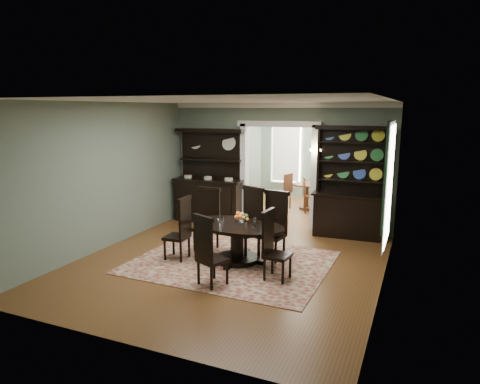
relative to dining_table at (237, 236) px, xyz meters
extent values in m
cube|color=brown|center=(-0.11, -0.21, -0.52)|extent=(5.50, 6.00, 0.01)
cube|color=silver|center=(-0.11, -0.21, 2.49)|extent=(5.50, 6.00, 0.01)
cube|color=slate|center=(-2.86, -0.21, 0.99)|extent=(0.01, 6.00, 3.00)
cube|color=slate|center=(2.64, -0.21, 0.99)|extent=(0.01, 6.00, 3.00)
cube|color=slate|center=(-0.11, -3.21, 0.99)|extent=(5.50, 0.01, 3.00)
cube|color=slate|center=(-1.94, 2.79, 0.99)|extent=(1.85, 0.01, 3.00)
cube|color=slate|center=(1.71, 2.79, 0.99)|extent=(1.85, 0.01, 3.00)
cube|color=slate|center=(-0.11, 2.79, 2.24)|extent=(1.80, 0.01, 0.50)
cube|color=white|center=(-0.11, 2.74, 2.43)|extent=(5.50, 0.10, 0.12)
cube|color=brown|center=(-0.11, 4.54, -0.52)|extent=(3.50, 3.50, 0.01)
cube|color=silver|center=(-0.11, 4.54, 2.49)|extent=(3.50, 3.50, 0.01)
cube|color=slate|center=(-1.86, 4.54, 0.99)|extent=(0.01, 3.50, 3.00)
cube|color=slate|center=(1.64, 4.54, 0.99)|extent=(0.01, 3.50, 3.00)
cube|color=slate|center=(-0.11, 6.29, 0.99)|extent=(3.50, 0.01, 3.00)
cube|color=white|center=(-0.96, 6.24, 1.04)|extent=(1.05, 0.06, 2.20)
cube|color=white|center=(0.74, 6.24, 1.04)|extent=(1.05, 0.06, 2.20)
cube|color=white|center=(-1.01, 2.79, 0.74)|extent=(0.14, 0.25, 2.50)
cube|color=white|center=(0.79, 2.79, 0.74)|extent=(0.14, 0.25, 2.50)
cube|color=white|center=(-0.11, 2.79, 1.99)|extent=(2.08, 0.25, 0.14)
cube|color=white|center=(2.63, 0.39, 1.09)|extent=(0.02, 1.10, 2.00)
cube|color=white|center=(2.61, 0.39, 1.09)|extent=(0.01, 1.22, 2.12)
cube|color=black|center=(2.54, 1.07, 1.09)|extent=(0.10, 0.35, 2.10)
cube|color=gold|center=(0.84, 2.71, 1.34)|extent=(0.08, 0.05, 0.18)
sphere|color=#FFD88C|center=(0.74, 2.56, 1.42)|extent=(0.07, 0.07, 0.07)
sphere|color=#FFD88C|center=(0.94, 2.56, 1.42)|extent=(0.07, 0.07, 0.07)
cube|color=maroon|center=(-0.08, -0.10, -0.50)|extent=(3.62, 2.91, 0.01)
ellipsoid|color=black|center=(0.00, 0.00, 0.20)|extent=(1.98, 1.38, 0.05)
cylinder|color=black|center=(0.00, 0.00, 0.16)|extent=(1.91, 1.91, 0.03)
cylinder|color=black|center=(0.00, 0.00, -0.14)|extent=(0.23, 0.23, 0.64)
cylinder|color=black|center=(0.00, 0.00, -0.46)|extent=(0.82, 0.82, 0.10)
cylinder|color=white|center=(0.05, 0.07, 0.25)|extent=(0.26, 0.26, 0.05)
cube|color=black|center=(-0.86, 0.37, -0.06)|extent=(0.47, 0.45, 0.06)
cube|color=black|center=(-0.87, 0.57, 0.34)|extent=(0.45, 0.07, 0.77)
cube|color=black|center=(-0.87, 0.57, 0.73)|extent=(0.49, 0.09, 0.08)
cylinder|color=black|center=(-1.03, 0.18, -0.28)|extent=(0.05, 0.05, 0.45)
cylinder|color=black|center=(-0.68, 0.20, -0.28)|extent=(0.05, 0.05, 0.45)
cylinder|color=black|center=(-1.05, 0.54, -0.28)|extent=(0.05, 0.05, 0.45)
cylinder|color=black|center=(-0.69, 0.55, -0.28)|extent=(0.05, 0.05, 0.45)
cube|color=black|center=(0.03, 0.32, -0.02)|extent=(0.62, 0.61, 0.06)
cube|color=black|center=(0.11, 0.51, 0.40)|extent=(0.47, 0.23, 0.83)
cube|color=black|center=(0.11, 0.51, 0.82)|extent=(0.52, 0.26, 0.08)
cylinder|color=black|center=(-0.21, 0.21, -0.27)|extent=(0.05, 0.05, 0.49)
cylinder|color=black|center=(0.14, 0.07, -0.27)|extent=(0.05, 0.05, 0.49)
cylinder|color=black|center=(-0.07, 0.56, -0.27)|extent=(0.05, 0.05, 0.49)
cylinder|color=black|center=(0.28, 0.42, -0.27)|extent=(0.05, 0.05, 0.49)
cube|color=black|center=(0.55, 0.37, -0.04)|extent=(0.52, 0.50, 0.06)
cube|color=black|center=(0.58, 0.57, 0.36)|extent=(0.47, 0.11, 0.79)
cube|color=black|center=(0.58, 0.57, 0.77)|extent=(0.51, 0.14, 0.08)
cylinder|color=black|center=(0.34, 0.21, -0.28)|extent=(0.05, 0.05, 0.47)
cylinder|color=black|center=(0.71, 0.16, -0.28)|extent=(0.05, 0.05, 0.47)
cylinder|color=black|center=(0.39, 0.57, -0.28)|extent=(0.05, 0.05, 0.47)
cylinder|color=black|center=(0.76, 0.53, -0.28)|extent=(0.05, 0.05, 0.47)
cube|color=black|center=(-1.13, -0.33, -0.07)|extent=(0.44, 0.46, 0.06)
cube|color=black|center=(-0.94, -0.32, 0.31)|extent=(0.07, 0.44, 0.74)
cube|color=black|center=(-0.94, -0.32, 0.69)|extent=(0.09, 0.48, 0.08)
cylinder|color=black|center=(-1.31, -0.17, -0.29)|extent=(0.05, 0.05, 0.44)
cylinder|color=black|center=(-1.29, -0.51, -0.29)|extent=(0.05, 0.05, 0.44)
cylinder|color=black|center=(-0.97, -0.15, -0.29)|extent=(0.05, 0.05, 0.44)
cylinder|color=black|center=(-0.95, -0.50, -0.29)|extent=(0.05, 0.05, 0.44)
cube|color=black|center=(0.97, -0.54, -0.09)|extent=(0.44, 0.46, 0.06)
cube|color=black|center=(0.79, -0.53, 0.28)|extent=(0.08, 0.43, 0.72)
cube|color=black|center=(0.79, -0.53, 0.65)|extent=(0.10, 0.47, 0.07)
cylinder|color=black|center=(1.13, -0.72, -0.30)|extent=(0.05, 0.05, 0.42)
cylinder|color=black|center=(1.15, -0.39, -0.30)|extent=(0.05, 0.05, 0.42)
cylinder|color=black|center=(0.80, -0.69, -0.30)|extent=(0.05, 0.05, 0.42)
cylinder|color=black|center=(0.82, -0.36, -0.30)|extent=(0.05, 0.05, 0.42)
cube|color=black|center=(0.06, -1.17, -0.08)|extent=(0.56, 0.55, 0.06)
cube|color=black|center=(-0.01, -1.34, 0.29)|extent=(0.41, 0.21, 0.73)
cube|color=black|center=(-0.01, -1.34, 0.66)|extent=(0.45, 0.25, 0.07)
cylinder|color=black|center=(0.28, -1.08, -0.30)|extent=(0.05, 0.05, 0.43)
cylinder|color=black|center=(-0.02, -0.95, -0.30)|extent=(0.05, 0.05, 0.43)
cylinder|color=black|center=(0.15, -1.39, -0.30)|extent=(0.05, 0.05, 0.43)
cylinder|color=black|center=(-0.16, -1.25, -0.30)|extent=(0.05, 0.05, 0.43)
cube|color=black|center=(-1.87, 2.47, 0.02)|extent=(1.72, 0.68, 1.06)
cube|color=black|center=(-1.87, 2.47, 0.57)|extent=(1.83, 0.74, 0.05)
cube|color=black|center=(-1.87, 2.70, 1.20)|extent=(1.69, 0.19, 1.25)
cube|color=black|center=(-1.87, 2.60, 1.07)|extent=(1.65, 0.39, 0.04)
cube|color=black|center=(-1.87, 2.58, 1.81)|extent=(1.81, 0.48, 0.08)
cube|color=black|center=(1.65, 2.47, -0.03)|extent=(1.52, 0.60, 0.96)
cube|color=black|center=(1.65, 2.47, 0.46)|extent=(1.63, 0.66, 0.04)
cube|color=black|center=(1.65, 2.68, 1.20)|extent=(1.49, 0.14, 1.45)
cube|color=black|center=(0.93, 2.57, 1.20)|extent=(0.07, 0.28, 1.49)
cube|color=black|center=(2.38, 2.57, 1.20)|extent=(0.07, 0.28, 1.49)
cube|color=black|center=(1.65, 2.55, 1.94)|extent=(1.61, 0.42, 0.09)
cube|color=black|center=(1.65, 2.57, 0.77)|extent=(1.50, 0.35, 0.03)
cube|color=black|center=(1.65, 2.57, 1.20)|extent=(1.50, 0.35, 0.03)
cube|color=black|center=(1.65, 2.57, 1.62)|extent=(1.50, 0.35, 0.03)
cylinder|color=#552E18|center=(0.13, 4.76, 0.21)|extent=(0.80, 0.80, 0.04)
cylinder|color=#552E18|center=(0.13, 4.76, -0.14)|extent=(0.10, 0.10, 0.70)
cylinder|color=#552E18|center=(0.13, 4.76, -0.48)|extent=(0.44, 0.44, 0.06)
cylinder|color=#552E18|center=(-0.54, 4.53, -0.02)|extent=(0.44, 0.44, 0.04)
cube|color=#552E18|center=(-0.35, 4.46, 0.26)|extent=(0.17, 0.38, 0.55)
cylinder|color=#552E18|center=(-0.62, 4.73, -0.26)|extent=(0.04, 0.04, 0.49)
cylinder|color=#552E18|center=(-0.74, 4.45, -0.26)|extent=(0.04, 0.04, 0.49)
cylinder|color=#552E18|center=(-0.34, 4.62, -0.26)|extent=(0.04, 0.04, 0.49)
cylinder|color=#552E18|center=(-0.45, 4.33, -0.26)|extent=(0.04, 0.04, 0.49)
cylinder|color=#552E18|center=(0.31, 4.39, -0.04)|extent=(0.42, 0.42, 0.04)
cube|color=#552E18|center=(0.14, 4.32, 0.22)|extent=(0.17, 0.36, 0.52)
cylinder|color=#552E18|center=(0.50, 4.30, -0.28)|extent=(0.04, 0.04, 0.47)
cylinder|color=#552E18|center=(0.40, 4.58, -0.28)|extent=(0.04, 0.04, 0.47)
cylinder|color=#552E18|center=(0.23, 4.20, -0.28)|extent=(0.04, 0.04, 0.47)
cylinder|color=#552E18|center=(0.13, 4.47, -0.28)|extent=(0.04, 0.04, 0.47)
camera|label=1|loc=(3.08, -7.11, 2.36)|focal=32.00mm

